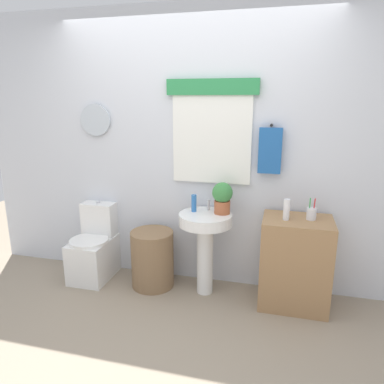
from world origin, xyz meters
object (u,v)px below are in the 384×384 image
object	(u,v)px
wooden_cabinet	(295,263)
toothbrush_cup	(311,214)
pedestal_sink	(205,235)
laundry_hamper	(152,259)
soap_bottle	(194,203)
lotion_bottle	(287,210)
toilet	(95,249)
potted_plant	(222,197)

from	to	relation	value
wooden_cabinet	toothbrush_cup	xyz separation A→B (m)	(0.10, 0.02, 0.45)
pedestal_sink	wooden_cabinet	world-z (taller)	wooden_cabinet
laundry_hamper	soap_bottle	world-z (taller)	soap_bottle
laundry_hamper	toothbrush_cup	bearing A→B (deg)	0.81
pedestal_sink	lotion_bottle	xyz separation A→B (m)	(0.70, -0.04, 0.31)
laundry_hamper	pedestal_sink	distance (m)	0.60
toilet	lotion_bottle	size ratio (longest dim) A/B	4.28
pedestal_sink	lotion_bottle	bearing A→B (deg)	-3.27
toilet	wooden_cabinet	distance (m)	1.97
pedestal_sink	wooden_cabinet	xyz separation A→B (m)	(0.80, 0.00, -0.17)
pedestal_sink	lotion_bottle	distance (m)	0.77
toilet	laundry_hamper	size ratio (longest dim) A/B	1.38
toilet	soap_bottle	world-z (taller)	soap_bottle
toilet	lotion_bottle	xyz separation A→B (m)	(1.86, -0.07, 0.60)
toilet	toothbrush_cup	bearing A→B (deg)	-0.36
toilet	toothbrush_cup	distance (m)	2.14
toilet	laundry_hamper	xyz separation A→B (m)	(0.64, -0.03, -0.01)
pedestal_sink	wooden_cabinet	distance (m)	0.82
toilet	lotion_bottle	world-z (taller)	lotion_bottle
wooden_cabinet	soap_bottle	bearing A→B (deg)	176.90
laundry_hamper	soap_bottle	bearing A→B (deg)	7.09
pedestal_sink	soap_bottle	xyz separation A→B (m)	(-0.12, 0.05, 0.28)
lotion_bottle	toothbrush_cup	xyz separation A→B (m)	(0.20, 0.06, -0.04)
toilet	soap_bottle	xyz separation A→B (m)	(1.04, 0.02, 0.56)
wooden_cabinet	toilet	bearing A→B (deg)	179.03
toilet	toothbrush_cup	size ratio (longest dim) A/B	4.14
potted_plant	wooden_cabinet	bearing A→B (deg)	-5.18
toilet	wooden_cabinet	xyz separation A→B (m)	(1.96, -0.03, 0.11)
soap_bottle	potted_plant	size ratio (longest dim) A/B	0.55
wooden_cabinet	toothbrush_cup	size ratio (longest dim) A/B	4.31
wooden_cabinet	potted_plant	distance (m)	0.85
laundry_hamper	potted_plant	bearing A→B (deg)	5.18
wooden_cabinet	potted_plant	size ratio (longest dim) A/B	2.79
toilet	pedestal_sink	size ratio (longest dim) A/B	0.99
pedestal_sink	potted_plant	world-z (taller)	potted_plant
pedestal_sink	wooden_cabinet	size ratio (longest dim) A/B	0.97
toilet	pedestal_sink	bearing A→B (deg)	-1.64
laundry_hamper	potted_plant	xyz separation A→B (m)	(0.66, 0.06, 0.66)
toilet	soap_bottle	size ratio (longest dim) A/B	4.84
laundry_hamper	lotion_bottle	xyz separation A→B (m)	(1.22, -0.04, 0.61)
soap_bottle	potted_plant	xyz separation A→B (m)	(0.26, 0.01, 0.08)
soap_bottle	lotion_bottle	xyz separation A→B (m)	(0.82, -0.09, 0.03)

